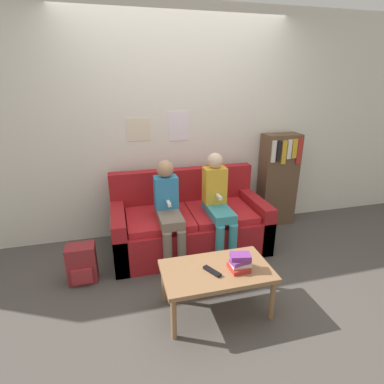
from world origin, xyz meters
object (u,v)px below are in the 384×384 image
person_right (218,201)px  bookshelf (278,180)px  person_left (168,208)px  backpack (82,264)px  tv_remote (212,271)px  couch (189,224)px  coffee_table (217,274)px

person_right → bookshelf: size_ratio=0.93×
person_left → backpack: 0.98m
backpack → bookshelf: bearing=16.1°
person_right → tv_remote: 0.99m
couch → person_right: person_right is taller
couch → tv_remote: (-0.08, -1.09, 0.13)m
couch → person_left: 0.46m
coffee_table → backpack: coffee_table is taller
bookshelf → backpack: size_ratio=3.19×
person_left → backpack: bearing=-168.7°
tv_remote → backpack: bearing=117.9°
tv_remote → bookshelf: size_ratio=0.14×
person_left → backpack: (-0.88, -0.17, -0.41)m
coffee_table → tv_remote: bearing=-146.4°
person_left → person_right: person_right is taller
tv_remote → bookshelf: bearing=18.3°
coffee_table → person_right: bearing=70.5°
backpack → person_right: bearing=7.2°
coffee_table → backpack: (-1.10, 0.68, -0.16)m
person_left → person_right: (0.53, 0.00, 0.02)m
person_left → bookshelf: bearing=18.8°
person_right → person_left: bearing=-179.6°
person_right → tv_remote: person_right is taller
bookshelf → person_left: bearing=-161.2°
coffee_table → person_left: 0.92m
person_right → tv_remote: size_ratio=6.54×
couch → person_right: bearing=-35.6°
coffee_table → person_left: (-0.23, 0.86, 0.25)m
couch → bookshelf: bookshelf is taller
couch → tv_remote: 1.10m
person_right → backpack: person_right is taller
backpack → person_left: bearing=11.3°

